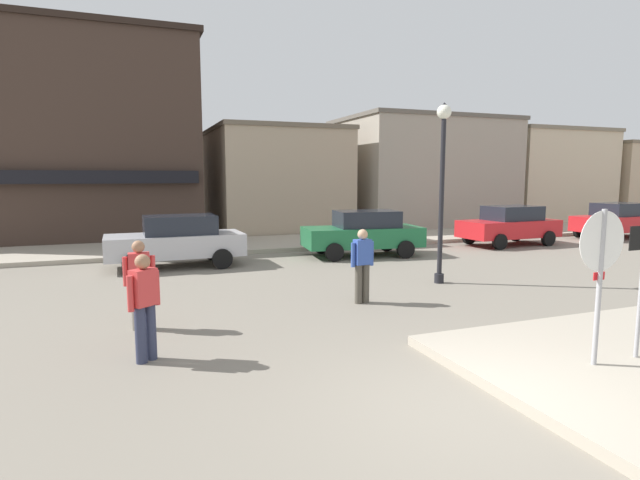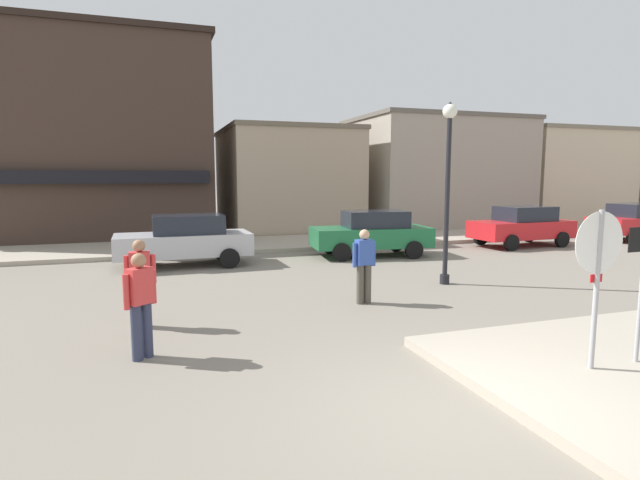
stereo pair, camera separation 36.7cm
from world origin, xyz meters
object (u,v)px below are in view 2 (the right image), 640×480
at_px(parked_car_nearest, 185,240).
at_px(parked_car_second, 372,233).
at_px(parked_car_third, 522,226).
at_px(lamp_post, 448,167).
at_px(pedestrian_crossing_near, 364,264).
at_px(parked_car_fourth, 634,221).
at_px(pedestrian_kerb_side, 140,280).
at_px(stop_sign, 597,269).
at_px(pedestrian_crossing_far, 141,302).

height_order(parked_car_nearest, parked_car_second, same).
relative_size(parked_car_second, parked_car_third, 1.02).
xyz_separation_m(lamp_post, parked_car_nearest, (-6.09, 4.80, -2.15)).
bearing_deg(parked_car_nearest, lamp_post, -38.20).
bearing_deg(parked_car_nearest, parked_car_third, 1.23).
height_order(parked_car_nearest, pedestrian_crossing_near, pedestrian_crossing_near).
relative_size(parked_car_fourth, pedestrian_kerb_side, 2.57).
distance_m(stop_sign, parked_car_second, 10.68).
height_order(stop_sign, lamp_post, lamp_post).
distance_m(parked_car_second, parked_car_fourth, 12.66).
height_order(parked_car_nearest, parked_car_fourth, same).
relative_size(parked_car_second, parked_car_fourth, 1.01).
xyz_separation_m(parked_car_second, pedestrian_crossing_near, (-2.84, -5.83, 0.06)).
distance_m(stop_sign, pedestrian_crossing_far, 6.42).
bearing_deg(parked_car_second, pedestrian_kerb_side, -140.26).
bearing_deg(parked_car_third, parked_car_nearest, -178.77).
relative_size(parked_car_nearest, pedestrian_kerb_side, 2.51).
height_order(parked_car_second, pedestrian_kerb_side, pedestrian_kerb_side).
height_order(lamp_post, pedestrian_crossing_near, lamp_post).
height_order(stop_sign, pedestrian_kerb_side, stop_sign).
distance_m(parked_car_nearest, parked_car_third, 12.83).
bearing_deg(parked_car_nearest, pedestrian_crossing_far, -98.19).
distance_m(parked_car_nearest, pedestrian_crossing_far, 7.99).
xyz_separation_m(lamp_post, parked_car_second, (0.10, 4.69, -2.15)).
height_order(stop_sign, parked_car_second, stop_sign).
relative_size(stop_sign, parked_car_nearest, 0.57).
distance_m(stop_sign, parked_car_fourth, 18.01).
bearing_deg(lamp_post, stop_sign, -104.08).
distance_m(stop_sign, pedestrian_crossing_near, 4.92).
relative_size(stop_sign, pedestrian_kerb_side, 1.43).
bearing_deg(lamp_post, parked_car_fourth, 22.12).
bearing_deg(lamp_post, pedestrian_kerb_side, -168.85).
bearing_deg(pedestrian_crossing_far, parked_car_second, 46.76).
relative_size(pedestrian_crossing_near, pedestrian_kerb_side, 1.00).
distance_m(lamp_post, pedestrian_kerb_side, 7.69).
bearing_deg(pedestrian_crossing_near, pedestrian_kerb_side, -176.36).
distance_m(pedestrian_crossing_near, pedestrian_crossing_far, 4.89).
distance_m(parked_car_second, pedestrian_kerb_side, 9.57).
bearing_deg(pedestrian_crossing_near, parked_car_fourth, 22.21).
distance_m(parked_car_fourth, pedestrian_kerb_side, 21.08).
bearing_deg(pedestrian_crossing_far, parked_car_third, 30.36).
xyz_separation_m(lamp_post, pedestrian_kerb_side, (-7.26, -1.43, -2.09)).
distance_m(lamp_post, parked_car_second, 5.16).
bearing_deg(pedestrian_crossing_far, pedestrian_kerb_side, 91.03).
xyz_separation_m(stop_sign, lamp_post, (1.47, 5.85, 1.44)).
height_order(parked_car_fourth, pedestrian_crossing_far, pedestrian_crossing_far).
bearing_deg(parked_car_second, parked_car_fourth, 2.24).
bearing_deg(parked_car_nearest, parked_car_second, -1.02).
xyz_separation_m(parked_car_nearest, pedestrian_crossing_near, (3.35, -5.94, 0.06)).
height_order(parked_car_third, pedestrian_crossing_far, pedestrian_crossing_far).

